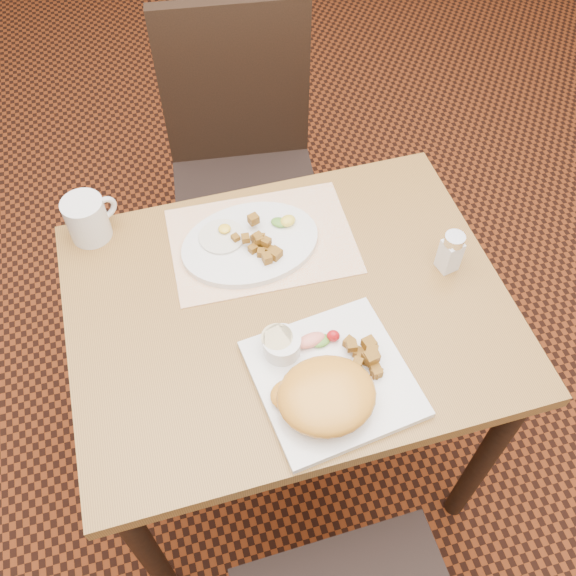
% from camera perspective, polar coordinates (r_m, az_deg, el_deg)
% --- Properties ---
extents(ground, '(8.00, 8.00, 0.00)m').
position_cam_1_polar(ground, '(1.98, 0.05, -13.91)').
color(ground, black).
rests_on(ground, ground).
extents(table, '(0.90, 0.70, 0.75)m').
position_cam_1_polar(table, '(1.41, 0.07, -3.99)').
color(table, olive).
rests_on(table, ground).
extents(chair_far, '(0.47, 0.48, 0.97)m').
position_cam_1_polar(chair_far, '(1.92, -4.03, 11.24)').
color(chair_far, black).
rests_on(chair_far, ground).
extents(placemat, '(0.41, 0.30, 0.00)m').
position_cam_1_polar(placemat, '(1.42, -2.32, 4.20)').
color(placemat, white).
rests_on(placemat, table).
extents(plate_square, '(0.31, 0.31, 0.02)m').
position_cam_1_polar(plate_square, '(1.22, 3.98, -8.03)').
color(plate_square, silver).
rests_on(plate_square, table).
extents(plate_oval, '(0.32, 0.25, 0.02)m').
position_cam_1_polar(plate_oval, '(1.41, -3.37, 3.97)').
color(plate_oval, silver).
rests_on(plate_oval, placemat).
extents(hollandaise_mound, '(0.19, 0.16, 0.07)m').
position_cam_1_polar(hollandaise_mound, '(1.16, 3.36, -9.57)').
color(hollandaise_mound, gold).
rests_on(hollandaise_mound, plate_square).
extents(ramekin, '(0.07, 0.08, 0.04)m').
position_cam_1_polar(ramekin, '(1.22, -0.59, -5.03)').
color(ramekin, silver).
rests_on(ramekin, plate_square).
extents(garnish_sq, '(0.09, 0.04, 0.03)m').
position_cam_1_polar(garnish_sq, '(1.24, 2.70, -4.58)').
color(garnish_sq, '#387223').
rests_on(garnish_sq, plate_square).
extents(fried_egg, '(0.10, 0.10, 0.02)m').
position_cam_1_polar(fried_egg, '(1.41, -5.87, 4.66)').
color(fried_egg, white).
rests_on(fried_egg, plate_oval).
extents(garnish_ov, '(0.06, 0.05, 0.02)m').
position_cam_1_polar(garnish_ov, '(1.43, -0.31, 5.95)').
color(garnish_ov, '#387223').
rests_on(garnish_ov, plate_oval).
extents(salt_shaker, '(0.05, 0.05, 0.10)m').
position_cam_1_polar(salt_shaker, '(1.38, 14.26, 3.16)').
color(salt_shaker, white).
rests_on(salt_shaker, table).
extents(coffee_mug, '(0.12, 0.09, 0.10)m').
position_cam_1_polar(coffee_mug, '(1.47, -17.38, 5.91)').
color(coffee_mug, silver).
rests_on(coffee_mug, table).
extents(home_fries_sq, '(0.07, 0.11, 0.04)m').
position_cam_1_polar(home_fries_sq, '(1.22, 6.96, -6.15)').
color(home_fries_sq, '#8C5C16').
rests_on(home_fries_sq, plate_square).
extents(home_fries_ov, '(0.10, 0.12, 0.04)m').
position_cam_1_polar(home_fries_ov, '(1.38, -2.45, 3.99)').
color(home_fries_ov, '#8C5C16').
rests_on(home_fries_ov, plate_oval).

